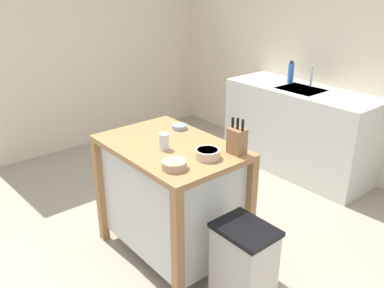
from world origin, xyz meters
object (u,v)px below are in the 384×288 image
at_px(bowl_ceramic_wide, 180,127).
at_px(bottle_dish_soap, 291,73).
at_px(trash_bin, 243,270).
at_px(knife_block, 237,140).
at_px(bowl_stoneware_deep, 174,164).
at_px(kitchen_island, 171,195).
at_px(drinking_cup, 164,141).
at_px(sink_faucet, 311,76).
at_px(bowl_ceramic_small, 207,154).

height_order(bowl_ceramic_wide, bottle_dish_soap, bottle_dish_soap).
bearing_deg(bowl_ceramic_wide, trash_bin, -15.55).
bearing_deg(knife_block, bowl_stoneware_deep, -100.32).
xyz_separation_m(kitchen_island, knife_block, (0.40, 0.25, 0.49)).
xyz_separation_m(bowl_ceramic_wide, drinking_cup, (0.24, -0.32, 0.04)).
xyz_separation_m(knife_block, drinking_cup, (-0.36, -0.33, -0.03)).
bearing_deg(kitchen_island, knife_block, 32.17).
bearing_deg(bowl_ceramic_wide, bottle_dish_soap, 100.35).
relative_size(trash_bin, sink_faucet, 2.86).
bearing_deg(knife_block, kitchen_island, -147.83).
relative_size(bowl_ceramic_wide, sink_faucet, 0.52).
height_order(bowl_ceramic_small, sink_faucet, sink_faucet).
distance_m(bowl_stoneware_deep, bowl_ceramic_wide, 0.68).
distance_m(kitchen_island, drinking_cup, 0.46).
bearing_deg(knife_block, bowl_ceramic_wide, -179.15).
xyz_separation_m(bowl_stoneware_deep, bowl_ceramic_wide, (-0.51, 0.45, -0.01)).
relative_size(bowl_ceramic_wide, bowl_ceramic_small, 0.70).
distance_m(kitchen_island, bowl_ceramic_small, 0.54).
height_order(kitchen_island, drinking_cup, drinking_cup).
height_order(drinking_cup, sink_faucet, sink_faucet).
relative_size(knife_block, bottle_dish_soap, 1.04).
bearing_deg(sink_faucet, bowl_stoneware_deep, -74.98).
distance_m(bowl_ceramic_wide, bottle_dish_soap, 1.80).
distance_m(bowl_ceramic_small, bottle_dish_soap, 2.14).
distance_m(bowl_stoneware_deep, bottle_dish_soap, 2.37).
bearing_deg(sink_faucet, kitchen_island, -81.91).
xyz_separation_m(knife_block, bowl_ceramic_wide, (-0.59, -0.01, -0.07)).
bearing_deg(drinking_cup, kitchen_island, 116.74).
bearing_deg(knife_block, bowl_ceramic_small, -108.24).
height_order(bowl_stoneware_deep, bottle_dish_soap, bottle_dish_soap).
distance_m(knife_block, trash_bin, 0.81).
height_order(bowl_stoneware_deep, drinking_cup, drinking_cup).
height_order(knife_block, bottle_dish_soap, knife_block).
bearing_deg(knife_block, trash_bin, -37.30).
relative_size(bowl_ceramic_small, bottle_dish_soap, 0.69).
xyz_separation_m(bowl_ceramic_small, drinking_cup, (-0.29, -0.13, 0.03)).
height_order(kitchen_island, bowl_ceramic_wide, bowl_ceramic_wide).
relative_size(kitchen_island, bowl_ceramic_wide, 9.08).
distance_m(drinking_cup, trash_bin, 0.96).
distance_m(kitchen_island, bowl_stoneware_deep, 0.57).
xyz_separation_m(kitchen_island, sink_faucet, (-0.29, 2.06, 0.51)).
distance_m(knife_block, bowl_ceramic_small, 0.22).
relative_size(bowl_stoneware_deep, bottle_dish_soap, 0.66).
height_order(knife_block, trash_bin, knife_block).
height_order(bowl_stoneware_deep, bowl_ceramic_small, bowl_ceramic_small).
bearing_deg(sink_faucet, trash_bin, -63.26).
bearing_deg(bowl_stoneware_deep, bowl_ceramic_small, 86.14).
relative_size(bowl_ceramic_wide, drinking_cup, 1.01).
xyz_separation_m(kitchen_island, drinking_cup, (0.04, -0.08, 0.45)).
height_order(kitchen_island, trash_bin, kitchen_island).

